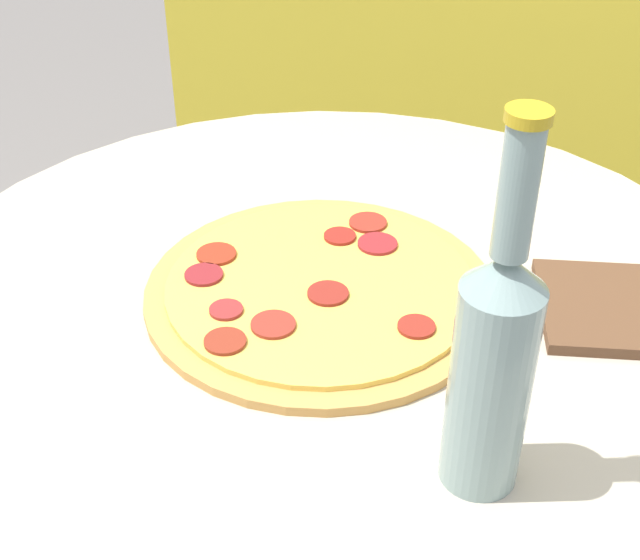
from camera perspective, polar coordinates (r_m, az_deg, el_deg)
table at (r=1.02m, az=0.50°, el=-10.32°), size 0.89×0.89×0.77m
pizza at (r=0.89m, az=-0.04°, el=-0.64°), size 0.35×0.35×0.02m
beer_bottle at (r=0.65m, az=11.02°, el=-5.09°), size 0.06×0.06×0.31m
pizza_paddle at (r=0.92m, az=19.75°, el=-1.77°), size 0.27×0.18×0.02m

